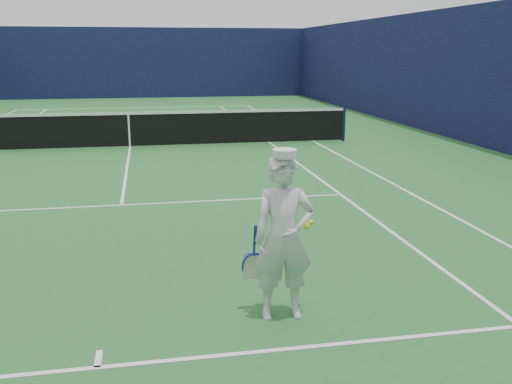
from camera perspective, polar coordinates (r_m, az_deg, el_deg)
ground at (r=16.75m, az=-12.48°, el=4.37°), size 80.00×80.00×0.00m
court_markings at (r=16.74m, az=-12.48°, el=4.39°), size 11.03×23.83×0.01m
windscreen_fence at (r=16.54m, az=-12.85°, el=11.22°), size 20.12×36.12×4.00m
tennis_net at (r=16.67m, az=-12.58°, el=6.25°), size 12.88×0.09×1.07m
tennis_player at (r=5.78m, az=2.77°, el=-4.55°), size 0.76×0.49×1.76m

